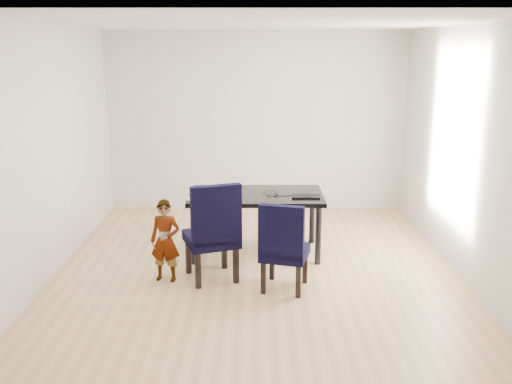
{
  "coord_description": "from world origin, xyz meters",
  "views": [
    {
      "loc": [
        0.01,
        -6.12,
        2.48
      ],
      "look_at": [
        0.0,
        0.2,
        0.85
      ],
      "focal_mm": 40.0,
      "sensor_mm": 36.0,
      "label": 1
    }
  ],
  "objects_px": {
    "dining_table": "(256,224)",
    "laptop": "(306,195)",
    "plate": "(198,198)",
    "chair_right": "(285,245)",
    "chair_left": "(211,230)",
    "child": "(165,241)"
  },
  "relations": [
    {
      "from": "chair_right",
      "to": "chair_left",
      "type": "bearing_deg",
      "value": 175.74
    },
    {
      "from": "dining_table",
      "to": "chair_right",
      "type": "relative_size",
      "value": 1.67
    },
    {
      "from": "plate",
      "to": "laptop",
      "type": "xyz_separation_m",
      "value": [
        1.27,
        0.13,
        0.01
      ]
    },
    {
      "from": "child",
      "to": "chair_left",
      "type": "bearing_deg",
      "value": 16.61
    },
    {
      "from": "child",
      "to": "plate",
      "type": "distance_m",
      "value": 0.74
    },
    {
      "from": "laptop",
      "to": "chair_right",
      "type": "bearing_deg",
      "value": 74.03
    },
    {
      "from": "dining_table",
      "to": "laptop",
      "type": "distance_m",
      "value": 0.71
    },
    {
      "from": "chair_right",
      "to": "plate",
      "type": "height_order",
      "value": "chair_right"
    },
    {
      "from": "chair_left",
      "to": "chair_right",
      "type": "height_order",
      "value": "chair_left"
    },
    {
      "from": "chair_left",
      "to": "plate",
      "type": "bearing_deg",
      "value": 89.82
    },
    {
      "from": "dining_table",
      "to": "child",
      "type": "xyz_separation_m",
      "value": [
        -0.97,
        -0.84,
        0.07
      ]
    },
    {
      "from": "chair_right",
      "to": "plate",
      "type": "bearing_deg",
      "value": 154.94
    },
    {
      "from": "dining_table",
      "to": "plate",
      "type": "relative_size",
      "value": 6.58
    },
    {
      "from": "dining_table",
      "to": "laptop",
      "type": "bearing_deg",
      "value": -10.27
    },
    {
      "from": "child",
      "to": "plate",
      "type": "height_order",
      "value": "child"
    },
    {
      "from": "plate",
      "to": "chair_right",
      "type": "bearing_deg",
      "value": -39.86
    },
    {
      "from": "child",
      "to": "chair_right",
      "type": "bearing_deg",
      "value": 0.27
    },
    {
      "from": "plate",
      "to": "dining_table",
      "type": "bearing_deg",
      "value": 18.84
    },
    {
      "from": "child",
      "to": "laptop",
      "type": "distance_m",
      "value": 1.75
    },
    {
      "from": "chair_left",
      "to": "child",
      "type": "bearing_deg",
      "value": 167.05
    },
    {
      "from": "chair_left",
      "to": "plate",
      "type": "relative_size",
      "value": 4.51
    },
    {
      "from": "child",
      "to": "laptop",
      "type": "bearing_deg",
      "value": 34.88
    }
  ]
}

